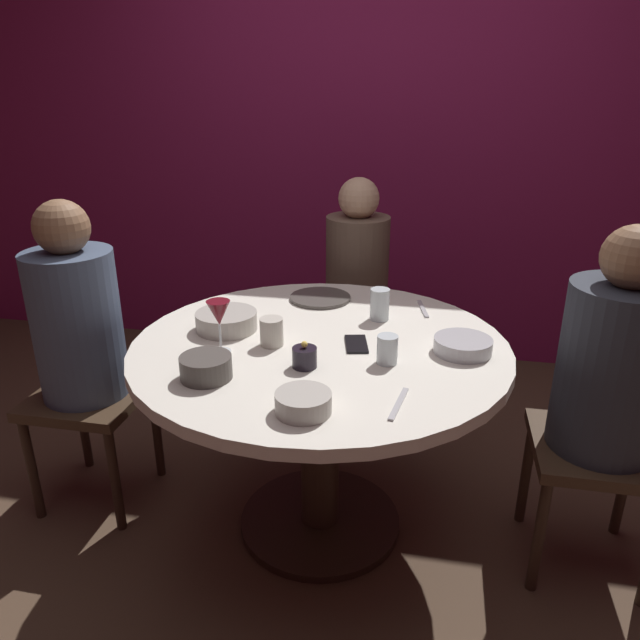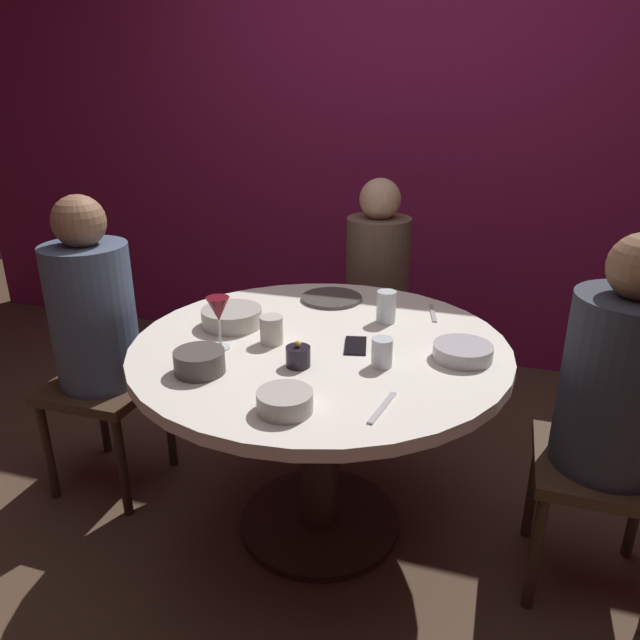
{
  "view_description": "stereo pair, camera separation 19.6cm",
  "coord_description": "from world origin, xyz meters",
  "px_view_note": "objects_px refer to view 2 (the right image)",
  "views": [
    {
      "loc": [
        0.35,
        -1.79,
        1.56
      ],
      "look_at": [
        0.0,
        0.0,
        0.83
      ],
      "focal_mm": 33.42,
      "sensor_mm": 36.0,
      "label": 1
    },
    {
      "loc": [
        0.54,
        -1.74,
        1.56
      ],
      "look_at": [
        0.0,
        0.0,
        0.83
      ],
      "focal_mm": 33.42,
      "sensor_mm": 36.0,
      "label": 2
    }
  ],
  "objects_px": {
    "dinner_plate": "(332,298)",
    "cup_by_left_diner": "(272,330)",
    "dining_table": "(320,387)",
    "cell_phone": "(356,345)",
    "candle_holder": "(298,356)",
    "bowl_salad_center": "(232,317)",
    "bowl_small_white": "(285,401)",
    "wine_glass": "(218,311)",
    "cup_by_right_diner": "(386,307)",
    "cup_near_candle": "(382,352)",
    "seated_diner_right": "(618,387)",
    "seated_diner_left": "(93,318)",
    "bowl_serving_large": "(463,352)",
    "bowl_sauce_side": "(200,362)",
    "seated_diner_back": "(377,275)"
  },
  "relations": [
    {
      "from": "seated_diner_left",
      "to": "cell_phone",
      "type": "xyz_separation_m",
      "value": [
        1.02,
        0.0,
        0.02
      ]
    },
    {
      "from": "dining_table",
      "to": "seated_diner_left",
      "type": "height_order",
      "value": "seated_diner_left"
    },
    {
      "from": "seated_diner_right",
      "to": "bowl_serving_large",
      "type": "distance_m",
      "value": 0.45
    },
    {
      "from": "dinner_plate",
      "to": "cell_phone",
      "type": "height_order",
      "value": "dinner_plate"
    },
    {
      "from": "seated_diner_left",
      "to": "bowl_small_white",
      "type": "xyz_separation_m",
      "value": [
        0.94,
        -0.46,
        0.05
      ]
    },
    {
      "from": "seated_diner_back",
      "to": "wine_glass",
      "type": "bearing_deg",
      "value": -15.74
    },
    {
      "from": "candle_holder",
      "to": "cup_by_right_diner",
      "type": "bearing_deg",
      "value": 67.39
    },
    {
      "from": "candle_holder",
      "to": "dinner_plate",
      "type": "relative_size",
      "value": 0.35
    },
    {
      "from": "seated_diner_left",
      "to": "cup_by_left_diner",
      "type": "height_order",
      "value": "seated_diner_left"
    },
    {
      "from": "seated_diner_left",
      "to": "candle_holder",
      "type": "xyz_separation_m",
      "value": [
        0.89,
        -0.19,
        0.05
      ]
    },
    {
      "from": "cell_phone",
      "to": "cup_near_candle",
      "type": "height_order",
      "value": "cup_near_candle"
    },
    {
      "from": "dining_table",
      "to": "dinner_plate",
      "type": "bearing_deg",
      "value": 101.07
    },
    {
      "from": "wine_glass",
      "to": "cup_by_left_diner",
      "type": "xyz_separation_m",
      "value": [
        0.14,
        0.09,
        -0.08
      ]
    },
    {
      "from": "cup_by_left_diner",
      "to": "cup_near_candle",
      "type": "bearing_deg",
      "value": -9.12
    },
    {
      "from": "wine_glass",
      "to": "cup_by_right_diner",
      "type": "height_order",
      "value": "wine_glass"
    },
    {
      "from": "dining_table",
      "to": "bowl_serving_large",
      "type": "bearing_deg",
      "value": 1.3
    },
    {
      "from": "dinner_plate",
      "to": "bowl_salad_center",
      "type": "bearing_deg",
      "value": -125.32
    },
    {
      "from": "seated_diner_left",
      "to": "bowl_small_white",
      "type": "relative_size",
      "value": 7.96
    },
    {
      "from": "seated_diner_right",
      "to": "cup_near_candle",
      "type": "xyz_separation_m",
      "value": [
        -0.68,
        -0.11,
        0.07
      ]
    },
    {
      "from": "seated_diner_right",
      "to": "bowl_serving_large",
      "type": "height_order",
      "value": "seated_diner_right"
    },
    {
      "from": "seated_diner_back",
      "to": "seated_diner_right",
      "type": "relative_size",
      "value": 0.98
    },
    {
      "from": "seated_diner_right",
      "to": "bowl_serving_large",
      "type": "relative_size",
      "value": 6.39
    },
    {
      "from": "candle_holder",
      "to": "cup_by_left_diner",
      "type": "relative_size",
      "value": 0.91
    },
    {
      "from": "seated_diner_right",
      "to": "cup_by_right_diner",
      "type": "relative_size",
      "value": 10.23
    },
    {
      "from": "candle_holder",
      "to": "bowl_sauce_side",
      "type": "xyz_separation_m",
      "value": [
        -0.27,
        -0.13,
        0.0
      ]
    },
    {
      "from": "candle_holder",
      "to": "bowl_small_white",
      "type": "xyz_separation_m",
      "value": [
        0.06,
        -0.26,
        -0.0
      ]
    },
    {
      "from": "bowl_serving_large",
      "to": "bowl_salad_center",
      "type": "xyz_separation_m",
      "value": [
        -0.81,
        0.04,
        0.01
      ]
    },
    {
      "from": "seated_diner_back",
      "to": "bowl_sauce_side",
      "type": "bearing_deg",
      "value": -12.72
    },
    {
      "from": "wine_glass",
      "to": "bowl_small_white",
      "type": "xyz_separation_m",
      "value": [
        0.34,
        -0.31,
        -0.1
      ]
    },
    {
      "from": "wine_glass",
      "to": "cup_by_right_diner",
      "type": "relative_size",
      "value": 1.51
    },
    {
      "from": "dining_table",
      "to": "cell_phone",
      "type": "relative_size",
      "value": 9.01
    },
    {
      "from": "bowl_small_white",
      "to": "cup_by_right_diner",
      "type": "distance_m",
      "value": 0.71
    },
    {
      "from": "seated_diner_left",
      "to": "dinner_plate",
      "type": "distance_m",
      "value": 0.92
    },
    {
      "from": "dinner_plate",
      "to": "cup_by_left_diner",
      "type": "xyz_separation_m",
      "value": [
        -0.07,
        -0.47,
        0.04
      ]
    },
    {
      "from": "dining_table",
      "to": "dinner_plate",
      "type": "xyz_separation_m",
      "value": [
        -0.08,
        0.42,
        0.17
      ]
    },
    {
      "from": "bowl_small_white",
      "to": "cup_near_candle",
      "type": "distance_m",
      "value": 0.39
    },
    {
      "from": "dining_table",
      "to": "seated_diner_right",
      "type": "bearing_deg",
      "value": 0.0
    },
    {
      "from": "seated_diner_right",
      "to": "bowl_salad_center",
      "type": "distance_m",
      "value": 1.26
    },
    {
      "from": "bowl_sauce_side",
      "to": "bowl_serving_large",
      "type": "bearing_deg",
      "value": 23.95
    },
    {
      "from": "cup_by_left_diner",
      "to": "dining_table",
      "type": "bearing_deg",
      "value": 19.21
    },
    {
      "from": "cup_by_left_diner",
      "to": "bowl_salad_center",
      "type": "bearing_deg",
      "value": 152.66
    },
    {
      "from": "seated_diner_left",
      "to": "wine_glass",
      "type": "relative_size",
      "value": 6.82
    },
    {
      "from": "cup_by_left_diner",
      "to": "candle_holder",
      "type": "bearing_deg",
      "value": -44.3
    },
    {
      "from": "cup_near_candle",
      "to": "bowl_salad_center",
      "type": "bearing_deg",
      "value": 164.42
    },
    {
      "from": "cup_near_candle",
      "to": "cup_by_right_diner",
      "type": "bearing_deg",
      "value": 99.6
    },
    {
      "from": "bowl_small_white",
      "to": "bowl_sauce_side",
      "type": "distance_m",
      "value": 0.35
    },
    {
      "from": "bowl_salad_center",
      "to": "cup_by_left_diner",
      "type": "relative_size",
      "value": 2.29
    },
    {
      "from": "bowl_sauce_side",
      "to": "cup_near_candle",
      "type": "height_order",
      "value": "cup_near_candle"
    },
    {
      "from": "bowl_salad_center",
      "to": "bowl_small_white",
      "type": "relative_size",
      "value": 1.42
    },
    {
      "from": "dining_table",
      "to": "seated_diner_right",
      "type": "xyz_separation_m",
      "value": [
        0.92,
        0.0,
        0.15
      ]
    }
  ]
}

